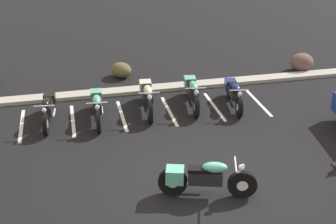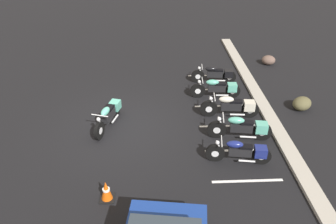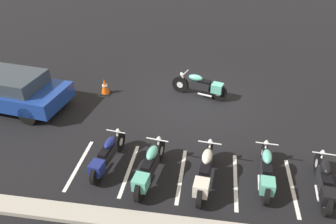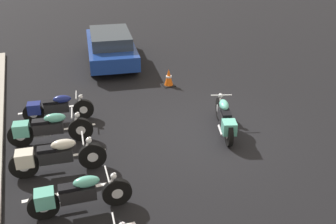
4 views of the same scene
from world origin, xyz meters
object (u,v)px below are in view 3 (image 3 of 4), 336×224
at_px(parked_bike_0, 324,181).
at_px(motorcycle_teal_featured, 202,86).
at_px(parked_bike_3, 149,168).
at_px(parked_bike_1, 266,171).
at_px(parked_bike_2, 205,172).
at_px(parked_bike_4, 107,156).
at_px(car_blue, 7,89).
at_px(traffic_cone, 105,87).

bearing_deg(parked_bike_0, motorcycle_teal_featured, 41.51).
relative_size(motorcycle_teal_featured, parked_bike_3, 0.96).
height_order(motorcycle_teal_featured, parked_bike_1, motorcycle_teal_featured).
relative_size(motorcycle_teal_featured, parked_bike_2, 0.95).
bearing_deg(parked_bike_1, parked_bike_4, 93.29).
bearing_deg(parked_bike_2, parked_bike_0, -82.02).
bearing_deg(car_blue, parked_bike_2, 165.33).
distance_m(parked_bike_0, parked_bike_4, 5.59).
xyz_separation_m(motorcycle_teal_featured, car_blue, (6.73, 1.68, 0.23)).
height_order(car_blue, traffic_cone, car_blue).
bearing_deg(motorcycle_teal_featured, parked_bike_4, 78.90).
height_order(parked_bike_1, traffic_cone, parked_bike_1).
xyz_separation_m(parked_bike_4, car_blue, (4.42, -2.65, 0.26)).
bearing_deg(parked_bike_1, parked_bike_3, 99.71).
relative_size(parked_bike_1, car_blue, 0.46).
bearing_deg(parked_bike_0, parked_bike_4, 93.69).
distance_m(parked_bike_1, parked_bike_2, 1.56).
bearing_deg(parked_bike_4, motorcycle_teal_featured, -19.58).
bearing_deg(traffic_cone, parked_bike_0, 149.05).
bearing_deg(parked_bike_3, parked_bike_0, -79.65).
relative_size(parked_bike_2, car_blue, 0.49).
distance_m(parked_bike_1, car_blue, 9.02).
relative_size(parked_bike_3, parked_bike_4, 1.08).
distance_m(parked_bike_2, car_blue, 7.67).
bearing_deg(car_blue, traffic_cone, -148.25).
xyz_separation_m(parked_bike_3, traffic_cone, (2.59, -4.34, -0.16)).
distance_m(parked_bike_2, parked_bike_4, 2.68).
xyz_separation_m(parked_bike_1, parked_bike_4, (4.20, 0.00, -0.01)).
height_order(motorcycle_teal_featured, traffic_cone, motorcycle_teal_featured).
xyz_separation_m(parked_bike_2, traffic_cone, (4.02, -4.29, -0.17)).
height_order(parked_bike_2, parked_bike_3, parked_bike_2).
xyz_separation_m(parked_bike_3, parked_bike_4, (1.24, -0.33, -0.03)).
height_order(motorcycle_teal_featured, car_blue, car_blue).
distance_m(parked_bike_4, car_blue, 5.16).
bearing_deg(parked_bike_2, parked_bike_3, 97.48).
bearing_deg(parked_bike_3, traffic_cone, 38.75).
height_order(parked_bike_0, parked_bike_4, parked_bike_0).
bearing_deg(traffic_cone, parked_bike_2, 133.11).
xyz_separation_m(motorcycle_teal_featured, parked_bike_3, (1.06, 4.65, 0.01)).
bearing_deg(parked_bike_2, parked_bike_1, -74.09).
height_order(parked_bike_0, car_blue, car_blue).
relative_size(parked_bike_0, parked_bike_2, 0.92).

